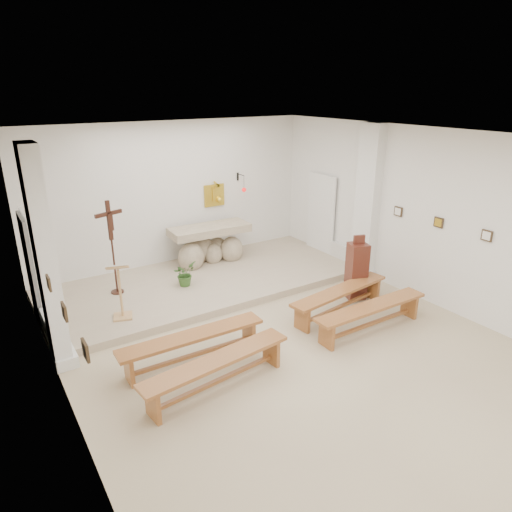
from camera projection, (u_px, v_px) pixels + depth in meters
ground at (302, 356)px, 7.57m from camera, size 7.00×10.00×0.00m
wall_left at (66, 317)px, 5.18m from camera, size 0.02×10.00×3.50m
wall_right at (448, 223)px, 8.74m from camera, size 0.02×10.00×3.50m
wall_back at (175, 196)px, 10.89m from camera, size 7.00×0.02×3.50m
ceiling at (311, 141)px, 6.35m from camera, size 7.00×10.00×0.02m
sanctuary_platform at (206, 282)px, 10.30m from camera, size 6.98×3.00×0.15m
pilaster_left at (46, 262)px, 6.82m from camera, size 0.26×0.55×3.50m
pilaster_right at (367, 203)px, 10.25m from camera, size 0.26×0.55×3.50m
gold_wall_relief at (214, 195)px, 11.43m from camera, size 0.55×0.04×0.55m
sanctuary_lamp at (243, 188)px, 11.54m from camera, size 0.11×0.36×0.44m
station_frame_left_front at (85, 350)px, 4.57m from camera, size 0.03×0.20×0.20m
station_frame_left_mid at (64, 312)px, 5.36m from camera, size 0.03×0.20×0.20m
station_frame_left_rear at (49, 283)px, 6.15m from camera, size 0.03×0.20×0.20m
station_frame_right_front at (487, 236)px, 8.11m from camera, size 0.03×0.20×0.20m
station_frame_right_mid at (439, 222)px, 8.90m from camera, size 0.03×0.20×0.20m
station_frame_right_rear at (398, 211)px, 9.68m from camera, size 0.03×0.20×0.20m
radiator_left at (48, 330)px, 7.85m from camera, size 0.10×0.85×0.52m
radiator_right at (343, 255)px, 11.35m from camera, size 0.10×0.85×0.52m
altar at (209, 247)px, 11.14m from camera, size 1.97×0.90×1.00m
lectern at (120, 291)px, 8.34m from camera, size 0.47×0.43×1.12m
crucifix_stand at (112, 241)px, 9.17m from camera, size 0.58×0.26×1.97m
potted_plant at (185, 274)px, 9.84m from camera, size 0.62×0.60×0.53m
donation_pedestal at (357, 271)px, 9.50m from camera, size 0.47×0.47×1.39m
bench_left_front at (193, 341)px, 7.28m from camera, size 2.43×0.44×0.51m
bench_right_front at (340, 295)px, 8.89m from camera, size 2.45×0.70×0.51m
bench_left_second at (217, 366)px, 6.64m from camera, size 2.45×0.65×0.51m
bench_right_second at (371, 312)px, 8.25m from camera, size 2.42×0.40×0.51m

